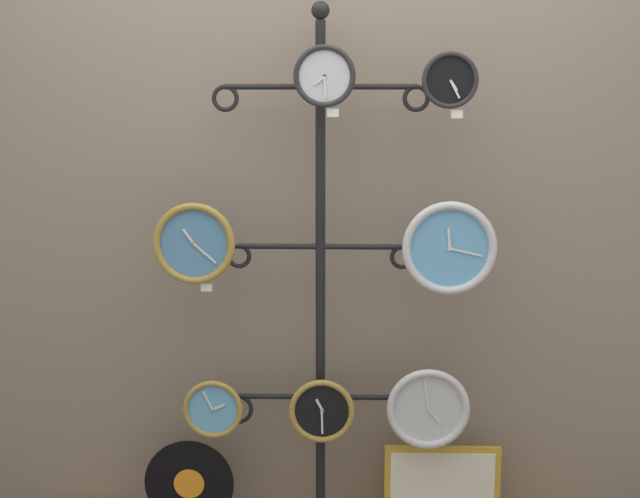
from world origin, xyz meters
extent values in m
cube|color=gray|center=(0.00, 0.57, 1.40)|extent=(4.40, 0.04, 2.80)
cylinder|color=black|center=(0.00, 0.41, 0.96)|extent=(0.04, 0.04, 1.89)
sphere|color=black|center=(0.00, 0.41, 1.94)|extent=(0.06, 0.06, 0.06)
cylinder|color=black|center=(-0.17, 0.41, 1.68)|extent=(0.33, 0.02, 0.02)
torus|color=black|center=(-0.33, 0.41, 1.64)|extent=(0.10, 0.02, 0.10)
cylinder|color=black|center=(0.17, 0.41, 1.68)|extent=(0.33, 0.02, 0.02)
torus|color=black|center=(0.33, 0.41, 1.64)|extent=(0.10, 0.02, 0.10)
cylinder|color=black|center=(-0.15, 0.41, 1.11)|extent=(0.29, 0.02, 0.02)
torus|color=black|center=(-0.29, 0.41, 1.08)|extent=(0.09, 0.02, 0.09)
cylinder|color=black|center=(0.15, 0.41, 1.11)|extent=(0.29, 0.02, 0.02)
torus|color=black|center=(0.29, 0.41, 1.08)|extent=(0.09, 0.02, 0.09)
cylinder|color=black|center=(-0.15, 0.41, 0.55)|extent=(0.31, 0.02, 0.02)
torus|color=black|center=(-0.31, 0.41, 0.50)|extent=(0.12, 0.02, 0.12)
cylinder|color=black|center=(0.15, 0.41, 0.55)|extent=(0.31, 0.02, 0.02)
torus|color=black|center=(0.31, 0.41, 0.50)|extent=(0.12, 0.02, 0.12)
cylinder|color=silver|center=(0.02, 0.31, 1.71)|extent=(0.19, 0.02, 0.19)
torus|color=#262628|center=(0.02, 0.29, 1.71)|extent=(0.21, 0.02, 0.21)
cylinder|color=#262628|center=(0.02, 0.29, 1.71)|extent=(0.01, 0.01, 0.01)
cube|color=silver|center=(0.00, 0.29, 1.70)|extent=(0.04, 0.00, 0.04)
cube|color=silver|center=(0.02, 0.29, 1.68)|extent=(0.01, 0.00, 0.07)
cylinder|color=black|center=(0.44, 0.32, 1.70)|extent=(0.17, 0.02, 0.17)
torus|color=#262628|center=(0.44, 0.31, 1.70)|extent=(0.19, 0.02, 0.19)
cylinder|color=#262628|center=(0.44, 0.31, 1.70)|extent=(0.01, 0.01, 0.01)
cube|color=silver|center=(0.45, 0.30, 1.68)|extent=(0.03, 0.00, 0.04)
cube|color=silver|center=(0.45, 0.30, 1.67)|extent=(0.04, 0.00, 0.06)
cylinder|color=#4C84B2|center=(-0.44, 0.31, 1.14)|extent=(0.26, 0.02, 0.26)
torus|color=#A58438|center=(-0.44, 0.30, 1.14)|extent=(0.29, 0.03, 0.29)
cylinder|color=#A58438|center=(-0.44, 0.30, 1.14)|extent=(0.02, 0.01, 0.02)
cube|color=silver|center=(-0.46, 0.30, 1.17)|extent=(0.04, 0.00, 0.06)
cube|color=silver|center=(-0.40, 0.30, 1.11)|extent=(0.08, 0.00, 0.07)
cylinder|color=#60A8DB|center=(0.45, 0.31, 1.13)|extent=(0.30, 0.02, 0.30)
torus|color=silver|center=(0.45, 0.29, 1.13)|extent=(0.33, 0.03, 0.33)
cylinder|color=silver|center=(0.45, 0.30, 1.13)|extent=(0.02, 0.01, 0.02)
cube|color=silver|center=(0.45, 0.30, 1.17)|extent=(0.01, 0.00, 0.07)
cube|color=silver|center=(0.51, 0.29, 1.12)|extent=(0.12, 0.00, 0.03)
cylinder|color=#60A8DB|center=(-0.39, 0.34, 0.53)|extent=(0.20, 0.02, 0.20)
torus|color=#A58438|center=(-0.39, 0.32, 0.53)|extent=(0.22, 0.02, 0.22)
cylinder|color=#A58438|center=(-0.39, 0.32, 0.53)|extent=(0.01, 0.01, 0.01)
cube|color=silver|center=(-0.37, 0.32, 0.54)|extent=(0.05, 0.00, 0.03)
cube|color=silver|center=(-0.40, 0.32, 0.56)|extent=(0.04, 0.00, 0.07)
cylinder|color=black|center=(0.01, 0.33, 0.53)|extent=(0.22, 0.02, 0.22)
torus|color=#A58438|center=(0.01, 0.32, 0.53)|extent=(0.24, 0.02, 0.24)
cylinder|color=#A58438|center=(0.01, 0.32, 0.53)|extent=(0.01, 0.01, 0.01)
cube|color=silver|center=(0.00, 0.32, 0.55)|extent=(0.03, 0.00, 0.05)
cube|color=silver|center=(0.01, 0.31, 0.48)|extent=(0.01, 0.00, 0.08)
cylinder|color=silver|center=(0.39, 0.33, 0.54)|extent=(0.27, 0.02, 0.27)
torus|color=silver|center=(0.39, 0.31, 0.54)|extent=(0.30, 0.03, 0.30)
cylinder|color=silver|center=(0.39, 0.31, 0.54)|extent=(0.02, 0.01, 0.02)
cube|color=silver|center=(0.41, 0.31, 0.52)|extent=(0.05, 0.00, 0.05)
cube|color=silver|center=(0.38, 0.31, 0.59)|extent=(0.02, 0.00, 0.11)
cylinder|color=black|center=(-0.49, 0.35, 0.23)|extent=(0.33, 0.01, 0.33)
cylinder|color=orange|center=(-0.49, 0.35, 0.23)|extent=(0.11, 0.00, 0.11)
cube|color=gold|center=(0.45, 0.38, 0.22)|extent=(0.43, 0.02, 0.31)
cube|color=white|center=(0.45, 0.37, 0.22)|extent=(0.39, 0.00, 0.27)
cube|color=white|center=(0.05, 0.30, 1.59)|extent=(0.04, 0.00, 0.03)
cube|color=white|center=(0.46, 0.31, 1.59)|extent=(0.04, 0.00, 0.03)
cube|color=white|center=(-0.40, 0.30, 0.98)|extent=(0.04, 0.00, 0.03)
camera|label=1|loc=(0.09, -2.74, 1.66)|focal=50.00mm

